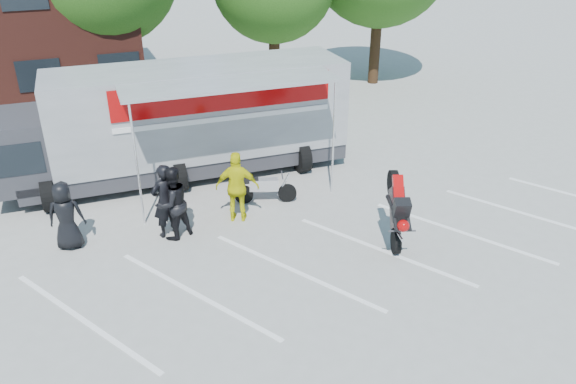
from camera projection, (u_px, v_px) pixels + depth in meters
ground at (303, 297)px, 12.46m from camera, size 100.00×100.00×0.00m
parking_bay_lines at (287, 272)px, 13.28m from camera, size 18.09×13.33×0.01m
transporter_truck at (190, 174)px, 18.23m from camera, size 11.14×5.63×3.50m
parked_motorcycle at (266, 202)px, 16.47m from camera, size 1.95×1.14×0.97m
stunt_bike_rider at (390, 238)px, 14.66m from camera, size 1.40×1.96×2.10m
spectator_leather_a at (66, 216)px, 13.91m from camera, size 0.98×0.75×1.80m
spectator_leather_b at (165, 201)px, 14.39m from camera, size 0.85×0.68×2.01m
spectator_leather_c at (172, 203)px, 14.30m from camera, size 1.18×1.07×1.99m
spectator_hivis at (237, 187)px, 15.10m from camera, size 1.27×0.90×2.00m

